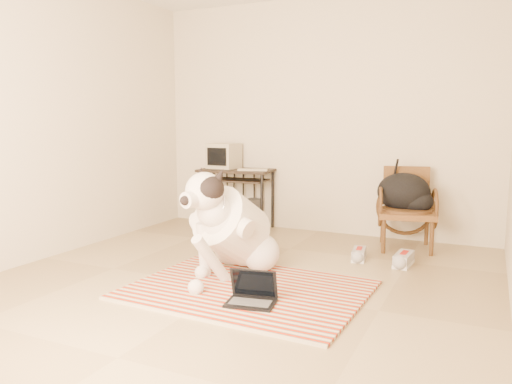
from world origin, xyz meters
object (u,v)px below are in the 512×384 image
Objects in this scene: crt_monitor at (224,156)px; computer_desk at (236,178)px; backpack at (406,194)px; rattan_chair at (406,208)px; laptop at (252,295)px; pc_tower at (250,214)px; dog at (232,229)px.

computer_desk is at bearing -17.09° from crt_monitor.
crt_monitor reaches higher than backpack.
computer_desk is at bearing 177.46° from rattan_chair.
computer_desk is at bearing 119.86° from laptop.
crt_monitor is at bearing 176.12° from rattan_chair.
laptop is 2.30m from rattan_chair.
crt_monitor is 0.79m from pc_tower.
pc_tower is at bearing -1.26° from crt_monitor.
laptop is 2.56m from pc_tower.
crt_monitor is 0.62× the size of backpack.
computer_desk is (-0.81, 1.64, 0.24)m from dog.
dog is 1.65× the size of rattan_chair.
computer_desk is 0.33m from crt_monitor.
dog is 3.64× the size of laptop.
crt_monitor is at bearing 162.91° from computer_desk.
laptop is at bearing -63.90° from pc_tower.
rattan_chair is (2.22, -0.15, -0.46)m from crt_monitor.
crt_monitor is 2.27m from rattan_chair.
crt_monitor reaches higher than laptop.
pc_tower is 1.88m from rattan_chair.
computer_desk is 2.01m from backpack.
dog is 3.86× the size of crt_monitor.
rattan_chair is 0.15m from backpack.
backpack is (-0.01, 0.01, 0.15)m from rattan_chair.
dog is at bearing -128.13° from rattan_chair.
pc_tower is at bearing 175.61° from rattan_chair.
crt_monitor is 2.23m from backpack.
computer_desk is (-1.29, 2.25, 0.55)m from laptop.
computer_desk is 1.10× the size of rattan_chair.
computer_desk reaches higher than pc_tower.
laptop is at bearing -108.25° from backpack.
laptop is 0.41× the size of computer_desk.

